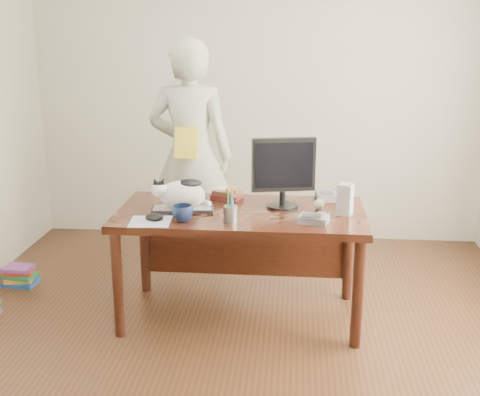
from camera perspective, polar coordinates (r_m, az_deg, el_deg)
name	(u,v)px	position (r m, az deg, el deg)	size (l,w,h in m)	color
room	(230,136)	(3.17, -0.93, 5.94)	(4.50, 4.50, 4.50)	black
desk	(242,228)	(4.02, 0.17, -2.89)	(1.60, 0.80, 0.75)	black
keyboard	(182,209)	(3.91, -5.48, -1.04)	(0.41, 0.20, 0.02)	black
cat	(180,193)	(3.88, -5.71, 0.43)	(0.39, 0.23, 0.22)	white
monitor	(283,169)	(3.90, 4.14, 2.77)	(0.41, 0.24, 0.47)	black
pen_cup	(231,212)	(3.67, -0.90, -1.30)	(0.11, 0.11, 0.22)	gray
mousepad	(150,222)	(3.71, -8.50, -2.23)	(0.26, 0.24, 0.01)	silver
mouse	(154,217)	(3.72, -8.14, -1.82)	(0.12, 0.08, 0.04)	black
coffee_mug	(183,213)	(3.69, -5.45, -1.45)	(0.13, 0.13, 0.10)	black
phone	(314,218)	(3.68, 7.04, -1.93)	(0.20, 0.17, 0.08)	slate
speaker	(345,199)	(3.86, 9.93, -0.11)	(0.12, 0.12, 0.20)	#9D9D9F
baseball	(319,204)	(3.94, 7.48, -0.61)	(0.07, 0.07, 0.07)	beige
book_stack	(227,194)	(4.16, -1.25, 0.39)	(0.23, 0.20, 0.07)	#431212
calculator	(326,195)	(4.19, 8.16, 0.24)	(0.15, 0.19, 0.06)	slate
person	(191,156)	(4.77, -4.70, 4.01)	(0.67, 0.44, 1.83)	silver
held_book	(186,143)	(4.58, -5.11, 5.21)	(0.18, 0.11, 0.24)	yellow
book_pile_b	(20,276)	(4.91, -20.13, -6.94)	(0.26, 0.20, 0.15)	navy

